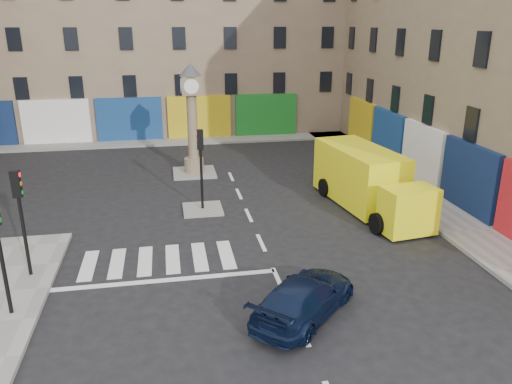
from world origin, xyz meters
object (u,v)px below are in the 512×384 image
object	(u,v)px
navy_sedan	(304,297)
yellow_van	(367,180)
clock_pillar	(192,112)
traffic_light_left_far	(20,207)
traffic_light_island	(201,157)

from	to	relation	value
navy_sedan	yellow_van	bearing A→B (deg)	-78.42
yellow_van	navy_sedan	bearing A→B (deg)	-130.46
clock_pillar	navy_sedan	bearing A→B (deg)	-81.51
clock_pillar	yellow_van	world-z (taller)	clock_pillar
navy_sedan	yellow_van	world-z (taller)	yellow_van
traffic_light_left_far	yellow_van	world-z (taller)	traffic_light_left_far
traffic_light_island	navy_sedan	xyz separation A→B (m)	(2.28, -9.29, -1.97)
yellow_van	clock_pillar	bearing A→B (deg)	129.49
navy_sedan	clock_pillar	bearing A→B (deg)	-37.33
clock_pillar	navy_sedan	size ratio (longest dim) A/B	1.44
traffic_light_island	yellow_van	distance (m)	7.75
navy_sedan	yellow_van	xyz separation A→B (m)	(5.30, 8.30, 0.73)
traffic_light_island	yellow_van	xyz separation A→B (m)	(7.59, -0.99, -1.25)
traffic_light_island	clock_pillar	size ratio (longest dim) A/B	0.61
traffic_light_left_far	navy_sedan	distance (m)	9.63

